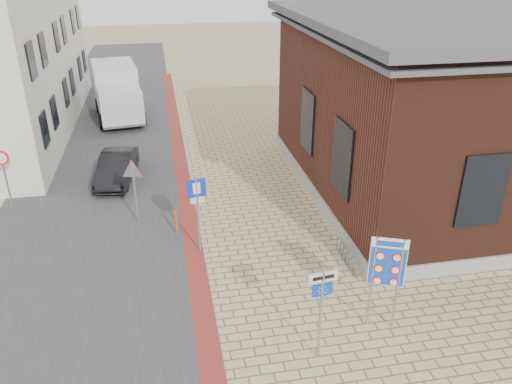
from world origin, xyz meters
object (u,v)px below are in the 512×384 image
object	(u,v)px
border_sign	(387,265)
bollard	(176,222)
essen_sign	(322,298)
sedan	(117,167)
parking_sign	(197,201)
box_truck	(117,92)

from	to	relation	value
border_sign	bollard	bearing A→B (deg)	152.77
border_sign	bollard	world-z (taller)	border_sign
essen_sign	bollard	distance (m)	7.29
sedan	bollard	distance (m)	5.46
sedan	bollard	bearing A→B (deg)	-57.81
bollard	essen_sign	bearing A→B (deg)	-64.92
sedan	essen_sign	bearing A→B (deg)	-57.35
sedan	essen_sign	distance (m)	12.68
border_sign	parking_sign	size ratio (longest dim) A/B	0.99
box_truck	border_sign	size ratio (longest dim) A/B	2.27
box_truck	essen_sign	xyz separation A→B (m)	(5.64, -20.54, 0.21)
bollard	sedan	bearing A→B (deg)	114.27
essen_sign	box_truck	bearing A→B (deg)	99.56
border_sign	bollard	size ratio (longest dim) A/B	2.87
box_truck	border_sign	xyz separation A→B (m)	(7.58, -19.75, 0.34)
border_sign	essen_sign	xyz separation A→B (m)	(-1.94, -0.80, -0.14)
essen_sign	parking_sign	size ratio (longest dim) A/B	0.99
essen_sign	sedan	bearing A→B (deg)	108.93
border_sign	essen_sign	bearing A→B (deg)	-136.05
sedan	border_sign	size ratio (longest dim) A/B	1.40
bollard	border_sign	bearing A→B (deg)	-48.87
bollard	parking_sign	bearing A→B (deg)	-61.25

